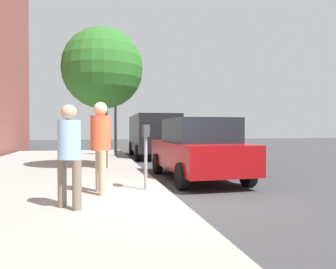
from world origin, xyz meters
The scene contains 9 objects.
ground_plane centered at (0.00, 0.00, 0.00)m, with size 80.00×80.00×0.00m, color #38383A.
sidewalk_slab centered at (0.00, 3.00, 0.07)m, with size 28.00×6.00×0.15m, color gray.
parking_meter centered at (0.25, 0.47, 1.17)m, with size 0.36×0.12×1.41m.
pedestrian_at_meter centered at (0.06, 1.43, 1.27)m, with size 0.55×0.41×1.86m.
pedestrian_bystander centered at (-1.09, 1.95, 1.16)m, with size 0.42×0.40×1.72m.
parked_sedan_near centered at (2.19, -1.35, 0.89)m, with size 4.43×2.03×1.77m.
parked_van_far centered at (9.63, -1.35, 1.26)m, with size 5.25×2.22×2.18m.
street_tree centered at (4.34, 1.29, 3.48)m, with size 2.71×2.71×4.71m.
traffic_signal centered at (9.22, 0.47, 2.58)m, with size 0.24×0.44×3.60m.
Camera 1 is at (-6.53, 1.52, 1.46)m, focal length 33.85 mm.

